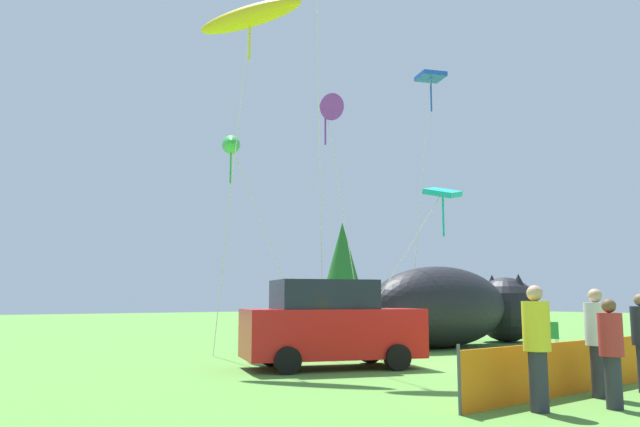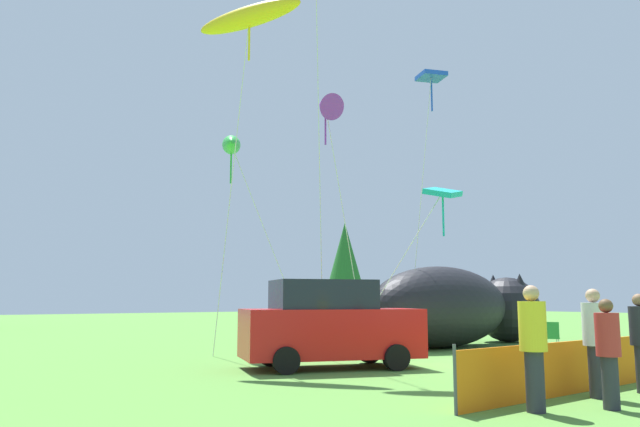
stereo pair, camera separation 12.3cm
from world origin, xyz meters
name	(u,v)px [view 1 (the left image)]	position (x,y,z in m)	size (l,w,h in m)	color
ground_plane	(465,364)	(0.00, 0.00, 0.00)	(120.00, 120.00, 0.00)	#548C38
parked_car	(330,325)	(-3.36, 1.29, 1.03)	(4.62, 3.18, 2.11)	red
folding_chair	(549,335)	(4.34, 0.41, 0.56)	(0.77, 0.77, 0.96)	#267F33
inflatable_cat	(456,310)	(4.39, 4.10, 1.27)	(8.87, 3.48, 2.76)	black
safety_fence	(588,365)	(-1.81, -4.43, 0.46)	(7.50, 0.43, 1.00)	orange
spectator_in_red_shirt	(611,348)	(-3.29, -5.71, 0.91)	(0.36, 0.36, 1.66)	#2D2D38
spectator_in_blue_shirt	(537,342)	(-4.41, -5.17, 1.02)	(0.41, 0.41, 1.86)	#2D2D38
spectator_in_green_shirt	(597,338)	(-2.42, -4.99, 1.00)	(0.40, 0.40, 1.83)	#2D2D38
kite_green_fish	(231,145)	(-2.99, 7.17, 6.72)	(3.75, 3.13, 7.39)	silver
kite_blue_box	(430,82)	(3.35, 4.08, 9.39)	(2.47, 1.17, 9.69)	silver
kite_yellow_hero	(250,17)	(-4.27, 3.81, 9.59)	(2.43, 3.46, 10.20)	silver
kite_teal_diamond	(441,195)	(1.03, 1.58, 4.69)	(2.78, 2.63, 5.04)	silver
kite_purple_delta	(325,107)	(-0.93, 4.67, 7.82)	(2.76, 1.39, 8.42)	silver
horizon_tree_west	(342,259)	(21.34, 31.71, 5.10)	(3.48, 3.48, 8.31)	brown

